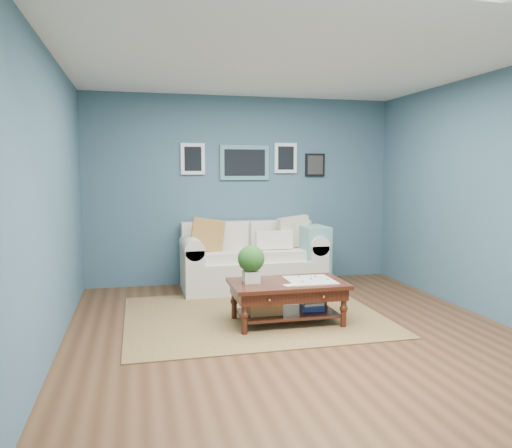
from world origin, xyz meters
name	(u,v)px	position (x,y,z in m)	size (l,w,h in m)	color
room_shell	(295,198)	(0.00, 0.06, 1.36)	(5.00, 5.02, 2.70)	brown
area_rug	(254,316)	(-0.27, 0.67, 0.01)	(2.82, 2.26, 0.01)	brown
loveseat	(258,258)	(0.11, 2.03, 0.41)	(1.98, 0.90, 1.02)	silver
coffee_table	(281,289)	(-0.04, 0.35, 0.38)	(1.22, 0.72, 0.85)	black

